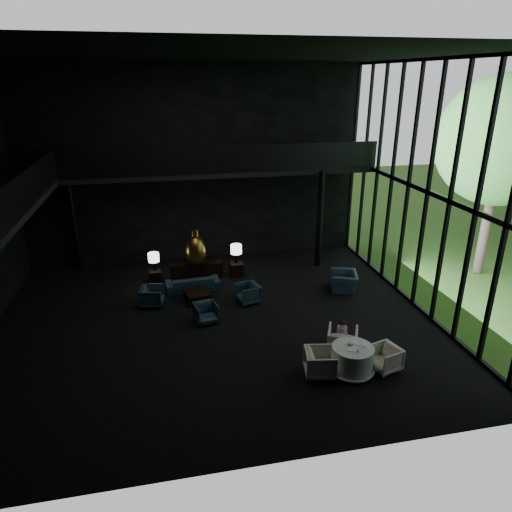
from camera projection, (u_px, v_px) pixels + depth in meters
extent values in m
cube|color=black|center=(217.00, 323.00, 14.79)|extent=(14.00, 12.00, 0.02)
cube|color=black|center=(207.00, 54.00, 11.87)|extent=(14.00, 12.00, 0.02)
cube|color=black|center=(195.00, 167.00, 18.80)|extent=(14.00, 0.04, 8.00)
cube|color=black|center=(254.00, 291.00, 7.86)|extent=(14.00, 0.04, 8.00)
cube|color=black|center=(223.00, 170.00, 18.08)|extent=(12.00, 2.00, 0.25)
cube|color=black|center=(25.00, 191.00, 12.16)|extent=(0.06, 12.00, 1.00)
cube|color=black|center=(226.00, 159.00, 16.95)|extent=(12.00, 0.06, 1.00)
cylinder|color=black|center=(74.00, 222.00, 18.30)|extent=(0.24, 0.24, 4.00)
cylinder|color=black|center=(320.00, 220.00, 18.62)|extent=(0.24, 0.24, 4.00)
cylinder|color=#382D23|center=(488.00, 214.00, 17.82)|extent=(0.36, 0.36, 4.90)
sphere|color=#2B5E21|center=(502.00, 141.00, 16.80)|extent=(4.80, 4.80, 4.80)
cube|color=black|center=(196.00, 270.00, 18.00)|extent=(2.02, 0.46, 0.64)
ellipsoid|color=olive|center=(196.00, 251.00, 17.44)|extent=(0.77, 0.77, 1.19)
cylinder|color=olive|center=(195.00, 233.00, 17.18)|extent=(0.26, 0.26, 0.24)
cube|color=black|center=(155.00, 277.00, 17.61)|extent=(0.46, 0.46, 0.50)
cylinder|color=black|center=(154.00, 266.00, 17.51)|extent=(0.13, 0.13, 0.37)
cylinder|color=white|center=(154.00, 257.00, 17.38)|extent=(0.42, 0.42, 0.33)
cube|color=black|center=(237.00, 269.00, 18.24)|extent=(0.50, 0.50, 0.55)
cylinder|color=black|center=(236.00, 258.00, 18.12)|extent=(0.13, 0.13, 0.39)
cylinder|color=white|center=(236.00, 249.00, 17.98)|extent=(0.44, 0.44, 0.35)
imported|color=#1B3A49|center=(193.00, 282.00, 16.93)|extent=(1.89, 0.66, 0.73)
imported|color=#213949|center=(152.00, 296.00, 15.81)|extent=(0.79, 0.82, 0.74)
imported|color=black|center=(248.00, 293.00, 16.04)|extent=(0.81, 0.85, 0.73)
imported|color=#233343|center=(206.00, 313.00, 14.74)|extent=(0.76, 0.72, 0.67)
imported|color=#1A2C49|center=(344.00, 279.00, 16.93)|extent=(0.97, 1.22, 0.93)
cube|color=black|center=(198.00, 297.00, 16.17)|extent=(0.96, 0.96, 0.36)
cylinder|color=white|center=(352.00, 359.00, 12.24)|extent=(1.12, 1.12, 0.75)
cone|color=white|center=(351.00, 369.00, 12.36)|extent=(1.26, 1.26, 0.10)
imported|color=beige|center=(342.00, 338.00, 13.05)|extent=(1.18, 1.15, 0.93)
imported|color=beige|center=(385.00, 357.00, 12.34)|extent=(0.83, 0.86, 0.72)
imported|color=beige|center=(320.00, 361.00, 12.09)|extent=(0.89, 0.94, 0.84)
cylinder|color=#D5A1B1|center=(342.00, 333.00, 12.98)|extent=(0.28, 0.28, 0.40)
sphere|color=#D8A884|center=(343.00, 324.00, 12.87)|extent=(0.20, 0.20, 0.20)
ellipsoid|color=black|center=(343.00, 323.00, 12.86)|extent=(0.21, 0.21, 0.14)
cylinder|color=white|center=(350.00, 349.00, 12.00)|extent=(0.30, 0.30, 0.01)
cylinder|color=white|center=(359.00, 343.00, 12.28)|extent=(0.26, 0.26, 0.02)
cylinder|color=white|center=(365.00, 347.00, 12.11)|extent=(0.17, 0.17, 0.01)
cylinder|color=white|center=(364.00, 346.00, 12.09)|extent=(0.09, 0.09, 0.05)
ellipsoid|color=white|center=(350.00, 343.00, 12.21)|extent=(0.17, 0.17, 0.09)
cylinder|color=#99999E|center=(358.00, 351.00, 11.88)|extent=(0.08, 0.08, 0.07)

